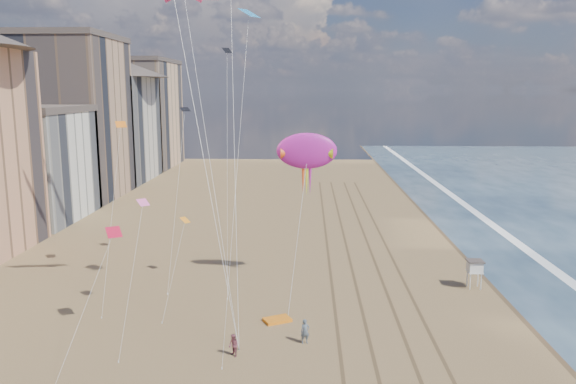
{
  "coord_description": "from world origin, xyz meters",
  "views": [
    {
      "loc": [
        -3.68,
        -27.64,
        19.25
      ],
      "look_at": [
        -5.6,
        26.0,
        9.5
      ],
      "focal_mm": 35.0,
      "sensor_mm": 36.0,
      "label": 1
    }
  ],
  "objects_px": {
    "lifeguard_stand": "(475,267)",
    "show_kite": "(307,151)",
    "grounded_kite": "(277,320)",
    "kite_flyer_b": "(234,345)",
    "kite_flyer_a": "(305,331)"
  },
  "relations": [
    {
      "from": "lifeguard_stand",
      "to": "show_kite",
      "type": "distance_m",
      "value": 20.03
    },
    {
      "from": "grounded_kite",
      "to": "show_kite",
      "type": "xyz_separation_m",
      "value": [
        2.39,
        9.37,
        13.31
      ]
    },
    {
      "from": "kite_flyer_b",
      "to": "show_kite",
      "type": "bearing_deg",
      "value": 122.68
    },
    {
      "from": "grounded_kite",
      "to": "kite_flyer_a",
      "type": "bearing_deg",
      "value": -86.55
    },
    {
      "from": "grounded_kite",
      "to": "kite_flyer_b",
      "type": "relative_size",
      "value": 1.31
    },
    {
      "from": "lifeguard_stand",
      "to": "kite_flyer_a",
      "type": "xyz_separation_m",
      "value": [
        -16.59,
        -12.89,
        -1.23
      ]
    },
    {
      "from": "grounded_kite",
      "to": "kite_flyer_b",
      "type": "height_order",
      "value": "kite_flyer_b"
    },
    {
      "from": "kite_flyer_a",
      "to": "kite_flyer_b",
      "type": "relative_size",
      "value": 1.14
    },
    {
      "from": "lifeguard_stand",
      "to": "show_kite",
      "type": "xyz_separation_m",
      "value": [
        -16.57,
        0.61,
        11.24
      ]
    },
    {
      "from": "lifeguard_stand",
      "to": "show_kite",
      "type": "bearing_deg",
      "value": 177.89
    },
    {
      "from": "lifeguard_stand",
      "to": "kite_flyer_a",
      "type": "distance_m",
      "value": 21.04
    },
    {
      "from": "kite_flyer_b",
      "to": "grounded_kite",
      "type": "bearing_deg",
      "value": 117.2
    },
    {
      "from": "grounded_kite",
      "to": "lifeguard_stand",
      "type": "bearing_deg",
      "value": -1.72
    },
    {
      "from": "lifeguard_stand",
      "to": "grounded_kite",
      "type": "relative_size",
      "value": 1.29
    },
    {
      "from": "grounded_kite",
      "to": "kite_flyer_b",
      "type": "xyz_separation_m",
      "value": [
        -2.85,
        -6.46,
        0.72
      ]
    }
  ]
}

